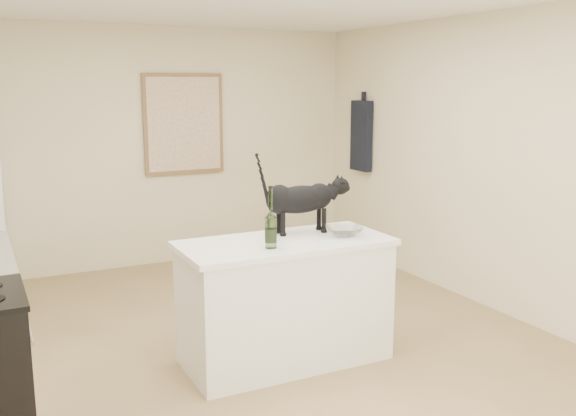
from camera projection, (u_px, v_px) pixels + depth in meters
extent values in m
plane|color=#987B51|center=(261.00, 352.00, 4.81)|extent=(5.50, 5.50, 0.00)
plane|color=beige|center=(157.00, 148.00, 6.97)|extent=(4.50, 0.00, 4.50)
plane|color=beige|center=(496.00, 164.00, 5.55)|extent=(0.00, 5.50, 5.50)
cube|color=white|center=(285.00, 304.00, 4.59)|extent=(1.44, 0.67, 0.86)
cube|color=white|center=(285.00, 243.00, 4.51)|extent=(1.50, 0.70, 0.04)
cube|color=brown|center=(184.00, 124.00, 7.03)|extent=(0.90, 0.03, 1.10)
cube|color=beige|center=(184.00, 124.00, 7.01)|extent=(0.82, 0.00, 1.02)
cube|color=black|center=(361.00, 136.00, 7.30)|extent=(0.08, 0.34, 0.80)
cylinder|color=#2C5823|center=(271.00, 221.00, 4.26)|extent=(0.09, 0.09, 0.37)
imported|color=silver|center=(344.00, 231.00, 4.64)|extent=(0.34, 0.34, 0.07)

